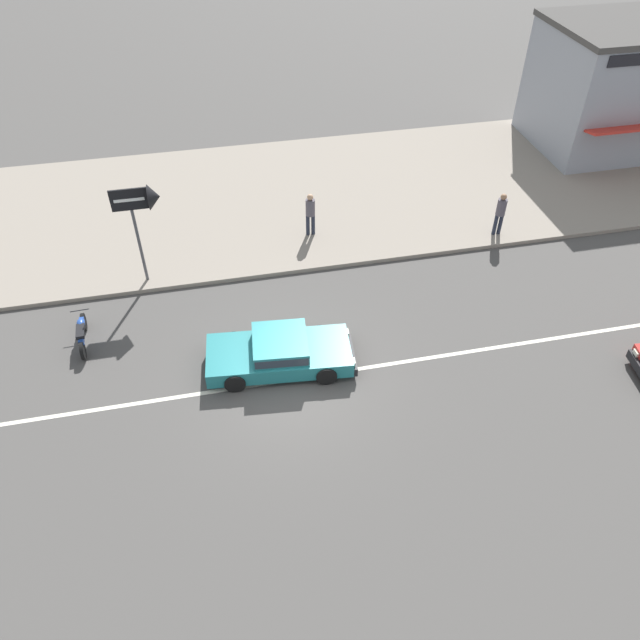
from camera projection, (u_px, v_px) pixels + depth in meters
name	position (u px, v px, depth m)	size (l,w,h in m)	color
ground_plane	(291.00, 379.00, 17.99)	(160.00, 160.00, 0.00)	#4C4947
lane_centre_stripe	(291.00, 379.00, 17.99)	(50.40, 0.14, 0.01)	silver
kerb_strip	(248.00, 202.00, 25.21)	(68.00, 10.00, 0.15)	gray
sedan_teal_0	(280.00, 352.00, 18.08)	(4.44, 2.22, 1.06)	teal
motorcycle_0	(82.00, 332.00, 18.88)	(0.56, 1.90, 0.80)	black
arrow_signboard	(149.00, 202.00, 19.37)	(1.52, 0.80, 3.53)	#4C4C51
pedestrian_mid_kerb	(310.00, 211.00, 22.70)	(0.34, 0.34, 1.68)	#232838
pedestrian_by_shop	(501.00, 211.00, 22.71)	(0.34, 0.34, 1.68)	#232838
shopfront_corner_warung	(618.00, 85.00, 27.39)	(6.66, 6.06, 5.26)	#999EA8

